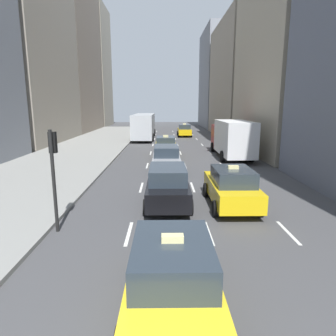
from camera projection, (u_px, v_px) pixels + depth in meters
The scene contains 13 objects.
sidewalk_left at pixel (81, 151), 28.93m from camera, with size 8.00×66.00×0.15m, color gray.
lane_markings at pixel (182, 159), 25.17m from camera, with size 5.72×56.00×0.01m.
building_row_left at pixel (42, 35), 37.07m from camera, with size 6.00×69.39×32.32m.
building_row_right at pixel (264, 50), 32.63m from camera, with size 6.00×67.32×24.06m.
taxi_lead at pixel (231, 187), 13.15m from camera, with size 2.02×4.40×1.87m.
taxi_second at pixel (184, 130), 43.05m from camera, with size 2.02×4.40×1.87m.
taxi_third at pixel (166, 146), 26.29m from camera, with size 2.02×4.40×1.87m.
taxi_fourth at pixel (172, 275), 6.31m from camera, with size 2.02×4.40×1.87m.
sedan_black_near at pixel (168, 184), 13.47m from camera, with size 2.02×4.92×1.76m.
sedan_silver_behind at pixel (166, 158), 20.42m from camera, with size 2.02×4.94×1.72m.
city_bus at pixel (144, 125), 40.00m from camera, with size 2.80×11.61×3.25m.
box_truck at pixel (232, 138), 25.41m from camera, with size 2.58×8.40×3.15m.
traffic_light_pole at pixel (53, 164), 10.23m from camera, with size 0.24×0.42×3.60m.
Camera 1 is at (1.03, -1.78, 4.38)m, focal length 32.00 mm.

